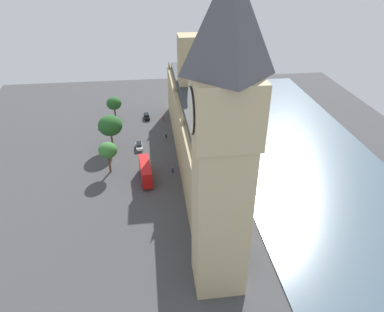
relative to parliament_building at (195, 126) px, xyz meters
name	(u,v)px	position (x,y,z in m)	size (l,w,h in m)	color
ground_plane	(189,158)	(1.99, 1.28, -9.28)	(143.46, 143.46, 0.00)	#424244
river_thames	(298,151)	(-30.14, 1.28, -9.15)	(41.91, 129.11, 0.25)	#475B6B
parliament_building	(195,126)	(0.00, 0.00, 0.00)	(10.52, 73.46, 31.18)	tan
clock_tower	(223,147)	(1.96, 44.70, 17.90)	(9.46, 9.46, 52.57)	tan
car_black_opposite_hall	(147,116)	(13.28, -27.65, -8.39)	(2.12, 4.64, 1.74)	black
car_white_under_trees	(139,146)	(15.91, -6.26, -8.39)	(2.14, 4.56, 1.74)	silver
double_decker_bus_by_river_gate	(146,171)	(14.18, 10.60, -6.65)	(3.38, 10.67, 4.75)	red
pedestrian_kerbside	(164,118)	(7.57, -25.46, -8.56)	(0.48, 0.59, 1.60)	maroon
pedestrian_near_tower	(166,136)	(7.49, -12.23, -8.53)	(0.70, 0.64, 1.68)	black
pedestrian_trailing	(173,170)	(7.12, 8.11, -8.54)	(0.69, 0.65, 1.64)	navy
plane_tree_midblock	(110,126)	(23.73, -7.91, -2.09)	(6.96, 6.96, 10.18)	brown
plane_tree_corner	(114,103)	(24.05, -29.23, -3.77)	(5.06, 5.06, 7.70)	brown
plane_tree_leading	(108,150)	(23.52, 5.64, -2.79)	(4.84, 4.84, 8.61)	brown
street_lamp_far_end	(115,105)	(23.91, -29.51, -4.45)	(0.56, 0.56, 7.02)	black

